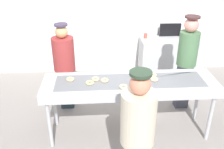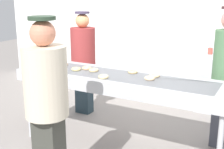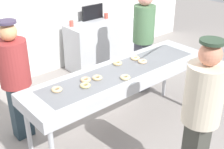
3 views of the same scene
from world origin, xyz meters
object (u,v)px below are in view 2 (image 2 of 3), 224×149
plain_donut_1 (103,77)px  plain_donut_4 (76,69)px  plain_donut_7 (155,75)px  paper_cup_0 (210,51)px  worker_assistant (83,56)px  plain_donut_0 (63,64)px  customer_waiting (47,102)px  plain_donut_6 (133,72)px  fryer_conveyor (120,82)px  plain_donut_3 (150,78)px  plain_donut_2 (94,70)px  plain_donut_5 (87,68)px

plain_donut_1 → plain_donut_4: (-0.48, 0.15, 0.00)m
plain_donut_7 → paper_cup_0: bearing=82.8°
worker_assistant → paper_cup_0: worker_assistant is taller
plain_donut_0 → customer_waiting: size_ratio=0.07×
plain_donut_4 → plain_donut_6: same height
fryer_conveyor → plain_donut_3: plain_donut_3 is taller
plain_donut_3 → plain_donut_2: bearing=178.2°
plain_donut_1 → plain_donut_3: size_ratio=1.00×
plain_donut_6 → customer_waiting: 1.41m
customer_waiting → fryer_conveyor: bearing=87.2°
fryer_conveyor → plain_donut_2: bearing=177.1°
plain_donut_0 → paper_cup_0: paper_cup_0 is taller
plain_donut_1 → plain_donut_3: bearing=20.8°
plain_donut_7 → plain_donut_1: bearing=-146.0°
fryer_conveyor → plain_donut_6: bearing=65.9°
plain_donut_1 → plain_donut_6: same height
fryer_conveyor → plain_donut_1: 0.25m
plain_donut_1 → paper_cup_0: bearing=71.9°
fryer_conveyor → worker_assistant: bearing=142.7°
fryer_conveyor → plain_donut_7: size_ratio=22.10×
plain_donut_4 → plain_donut_7: size_ratio=1.00×
fryer_conveyor → plain_donut_1: (-0.12, -0.19, 0.09)m
plain_donut_7 → worker_assistant: bearing=155.1°
plain_donut_0 → plain_donut_4: bearing=-23.4°
plain_donut_0 → plain_donut_2: size_ratio=1.00×
plain_donut_3 → customer_waiting: size_ratio=0.07×
plain_donut_4 → plain_donut_5: 0.14m
plain_donut_3 → customer_waiting: (-0.45, -1.22, 0.03)m
plain_donut_0 → worker_assistant: bearing=102.9°
plain_donut_0 → plain_donut_3: 1.27m
worker_assistant → paper_cup_0: 2.10m
plain_donut_6 → worker_assistant: 1.31m
fryer_conveyor → plain_donut_6: 0.21m
plain_donut_3 → customer_waiting: customer_waiting is taller
fryer_conveyor → plain_donut_7: plain_donut_7 is taller
plain_donut_5 → plain_donut_6: bearing=10.4°
fryer_conveyor → plain_donut_2: plain_donut_2 is taller
plain_donut_7 → paper_cup_0: 1.94m
fryer_conveyor → paper_cup_0: paper_cup_0 is taller
fryer_conveyor → plain_donut_3: (0.37, -0.00, 0.09)m
plain_donut_4 → plain_donut_6: (0.68, 0.22, 0.00)m
plain_donut_7 → customer_waiting: size_ratio=0.07×
plain_donut_2 → worker_assistant: worker_assistant is taller
fryer_conveyor → worker_assistant: 1.34m
plain_donut_6 → worker_assistant: (-1.14, 0.63, -0.03)m
plain_donut_0 → customer_waiting: (0.82, -1.31, 0.03)m
fryer_conveyor → plain_donut_3: 0.38m
plain_donut_3 → plain_donut_0: bearing=175.9°
plain_donut_2 → plain_donut_6: size_ratio=1.00×
plain_donut_0 → plain_donut_2: same height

